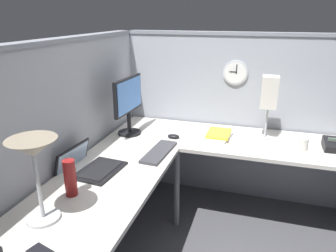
% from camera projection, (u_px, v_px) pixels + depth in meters
% --- Properties ---
extents(ground_plane, '(6.80, 6.80, 0.00)m').
position_uv_depth(ground_plane, '(190.00, 240.00, 2.56)').
color(ground_plane, '#47474C').
extents(cubicle_wall_back, '(2.57, 0.12, 1.58)m').
position_uv_depth(cubicle_wall_back, '(59.00, 156.00, 2.20)').
color(cubicle_wall_back, '#999EA8').
rests_on(cubicle_wall_back, ground).
extents(cubicle_wall_right, '(0.12, 2.37, 1.58)m').
position_uv_depth(cubicle_wall_right, '(240.00, 118.00, 3.01)').
color(cubicle_wall_right, '#999EA8').
rests_on(cubicle_wall_right, ground).
extents(desk, '(2.35, 2.15, 0.73)m').
position_uv_depth(desk, '(194.00, 180.00, 2.20)').
color(desk, beige).
rests_on(desk, ground).
extents(monitor, '(0.46, 0.20, 0.50)m').
position_uv_depth(monitor, '(128.00, 102.00, 2.69)').
color(monitor, black).
rests_on(monitor, desk).
extents(laptop, '(0.37, 0.41, 0.22)m').
position_uv_depth(laptop, '(88.00, 166.00, 2.14)').
color(laptop, black).
rests_on(laptop, desk).
extents(keyboard, '(0.44, 0.17, 0.02)m').
position_uv_depth(keyboard, '(159.00, 152.00, 2.39)').
color(keyboard, '#38383D').
rests_on(keyboard, desk).
extents(computer_mouse, '(0.06, 0.10, 0.03)m').
position_uv_depth(computer_mouse, '(173.00, 136.00, 2.68)').
color(computer_mouse, black).
rests_on(computer_mouse, desk).
extents(desk_lamp_dome, '(0.24, 0.24, 0.44)m').
position_uv_depth(desk_lamp_dome, '(34.00, 155.00, 1.51)').
color(desk_lamp_dome, '#B7BABF').
rests_on(desk_lamp_dome, desk).
extents(thermos_flask, '(0.07, 0.07, 0.22)m').
position_uv_depth(thermos_flask, '(70.00, 178.00, 1.81)').
color(thermos_flask, maroon).
rests_on(thermos_flask, desk).
extents(book_stack, '(0.31, 0.25, 0.04)m').
position_uv_depth(book_stack, '(218.00, 135.00, 2.69)').
color(book_stack, silver).
rests_on(book_stack, desk).
extents(desk_lamp_paper, '(0.13, 0.13, 0.53)m').
position_uv_depth(desk_lamp_paper, '(269.00, 94.00, 2.56)').
color(desk_lamp_paper, '#B7BABF').
rests_on(desk_lamp_paper, desk).
extents(coffee_mug, '(0.08, 0.08, 0.10)m').
position_uv_depth(coffee_mug, '(303.00, 144.00, 2.44)').
color(coffee_mug, silver).
rests_on(coffee_mug, desk).
extents(wall_clock, '(0.04, 0.22, 0.22)m').
position_uv_depth(wall_clock, '(235.00, 73.00, 2.83)').
color(wall_clock, '#B7BABF').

